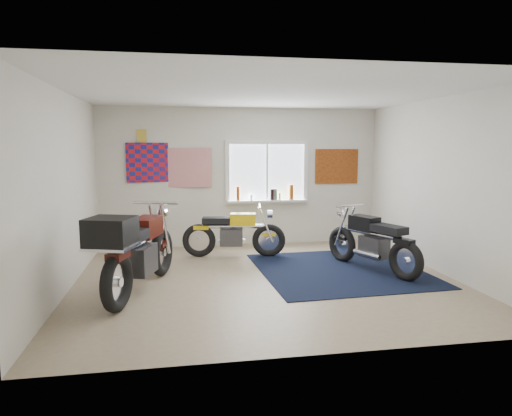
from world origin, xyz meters
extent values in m
plane|color=#9E896B|center=(0.00, 0.00, 0.00)|extent=(5.50, 5.50, 0.00)
plane|color=white|center=(0.00, 0.00, 2.70)|extent=(5.50, 5.50, 0.00)
plane|color=silver|center=(0.00, 2.50, 1.35)|extent=(5.50, 0.00, 5.50)
plane|color=silver|center=(0.00, -2.50, 1.35)|extent=(5.50, 0.00, 5.50)
plane|color=silver|center=(-2.75, 0.00, 1.35)|extent=(0.00, 5.00, 5.00)
plane|color=silver|center=(2.75, 0.00, 1.35)|extent=(0.00, 5.00, 5.00)
cube|color=black|center=(1.26, 0.30, 0.01)|extent=(2.62, 2.71, 0.01)
cube|color=white|center=(0.50, 2.48, 1.45)|extent=(1.50, 0.02, 1.10)
cube|color=white|center=(0.50, 2.47, 2.04)|extent=(1.66, 0.06, 0.08)
cube|color=white|center=(0.50, 2.47, 0.86)|extent=(1.66, 0.06, 0.08)
cube|color=white|center=(-0.29, 2.47, 1.45)|extent=(0.08, 0.06, 1.10)
cube|color=white|center=(1.29, 2.47, 1.45)|extent=(0.08, 0.06, 1.10)
cube|color=white|center=(0.50, 2.47, 1.45)|extent=(0.04, 0.06, 1.10)
cube|color=white|center=(0.50, 2.41, 0.88)|extent=(1.60, 0.16, 0.04)
cylinder|color=brown|center=(-0.09, 2.40, 1.04)|extent=(0.07, 0.07, 0.28)
cylinder|color=white|center=(0.17, 2.40, 0.96)|extent=(0.06, 0.06, 0.12)
cylinder|color=black|center=(0.59, 2.40, 1.01)|extent=(0.06, 0.06, 0.22)
cylinder|color=yellow|center=(0.75, 2.40, 0.97)|extent=(0.05, 0.05, 0.14)
cylinder|color=brown|center=(0.99, 2.40, 1.05)|extent=(0.09, 0.09, 0.30)
cylinder|color=#485552|center=(0.66, 2.40, 1.01)|extent=(0.08, 0.08, 0.22)
plane|color=red|center=(-1.70, 2.48, 1.65)|extent=(1.00, 0.07, 1.00)
plane|color=red|center=(-1.05, 2.46, 1.55)|extent=(0.90, 0.09, 0.90)
cube|color=gold|center=(-1.90, 2.48, 2.15)|extent=(0.18, 0.02, 0.24)
cube|color=#A54C14|center=(1.95, 2.48, 1.55)|extent=(0.90, 0.03, 0.70)
torus|color=black|center=(0.33, 1.40, 0.29)|extent=(0.60, 0.20, 0.59)
torus|color=black|center=(-0.90, 1.60, 0.29)|extent=(0.60, 0.20, 0.59)
cylinder|color=silver|center=(0.33, 1.40, 0.29)|extent=(0.11, 0.10, 0.10)
cylinder|color=silver|center=(-0.90, 1.60, 0.29)|extent=(0.11, 0.10, 0.10)
cylinder|color=silver|center=(-0.29, 1.50, 0.55)|extent=(1.12, 0.25, 0.08)
cube|color=#323234|center=(-0.33, 1.51, 0.35)|extent=(0.43, 0.31, 0.30)
cylinder|color=silver|center=(-0.31, 1.65, 0.27)|extent=(0.49, 0.14, 0.06)
cube|color=yellow|center=(-0.13, 1.48, 0.67)|extent=(0.47, 0.30, 0.21)
cube|color=black|center=(-0.59, 1.55, 0.66)|extent=(0.52, 0.32, 0.11)
cube|color=yellow|center=(-0.85, 1.59, 0.53)|extent=(0.28, 0.18, 0.07)
cube|color=yellow|center=(0.33, 1.40, 0.40)|extent=(0.26, 0.16, 0.04)
cylinder|color=silver|center=(0.17, 1.43, 0.90)|extent=(0.12, 0.55, 0.03)
cylinder|color=silver|center=(0.35, 1.40, 0.76)|extent=(0.11, 0.15, 0.14)
torus|color=black|center=(1.49, 0.85, 0.30)|extent=(0.35, 0.61, 0.61)
torus|color=black|center=(2.01, -0.40, 0.30)|extent=(0.35, 0.61, 0.61)
cylinder|color=silver|center=(1.49, 0.85, 0.30)|extent=(0.13, 0.13, 0.11)
cylinder|color=silver|center=(2.01, -0.40, 0.30)|extent=(0.13, 0.13, 0.11)
cylinder|color=silver|center=(1.75, 0.23, 0.60)|extent=(0.54, 1.16, 0.09)
cube|color=#323234|center=(1.77, 0.18, 0.39)|extent=(0.41, 0.50, 0.33)
cylinder|color=silver|center=(1.63, 0.12, 0.29)|extent=(0.26, 0.52, 0.07)
cube|color=black|center=(1.68, 0.39, 0.73)|extent=(0.42, 0.54, 0.23)
cube|color=black|center=(1.88, -0.08, 0.71)|extent=(0.45, 0.59, 0.12)
cube|color=black|center=(1.99, -0.35, 0.58)|extent=(0.25, 0.33, 0.08)
cube|color=black|center=(1.49, 0.85, 0.41)|extent=(0.23, 0.30, 0.05)
cylinder|color=silver|center=(1.56, 0.69, 0.98)|extent=(0.57, 0.26, 0.03)
cylinder|color=silver|center=(1.49, 0.87, 0.83)|extent=(0.18, 0.15, 0.15)
torus|color=black|center=(-1.51, 0.51, 0.36)|extent=(0.36, 0.73, 0.72)
torus|color=black|center=(-1.99, -0.98, 0.36)|extent=(0.36, 0.73, 0.72)
cylinder|color=silver|center=(-1.51, 0.51, 0.36)|extent=(0.14, 0.15, 0.12)
cylinder|color=silver|center=(-1.99, -0.98, 0.36)|extent=(0.14, 0.15, 0.12)
cylinder|color=silver|center=(-1.75, -0.23, 0.69)|extent=(0.52, 1.37, 0.10)
cube|color=#323234|center=(-1.77, -0.29, 0.45)|extent=(0.45, 0.57, 0.38)
cylinder|color=silver|center=(-1.94, -0.23, 0.33)|extent=(0.26, 0.61, 0.08)
cube|color=#3E0F0A|center=(-1.69, -0.04, 0.85)|extent=(0.44, 0.62, 0.27)
cube|color=black|center=(-1.87, -0.60, 0.83)|extent=(0.48, 0.68, 0.13)
cube|color=#3E0F0A|center=(-1.97, -0.92, 0.67)|extent=(0.27, 0.37, 0.09)
cube|color=#3E0F0A|center=(-1.51, 0.51, 0.49)|extent=(0.24, 0.34, 0.06)
cylinder|color=silver|center=(-1.58, 0.32, 1.14)|extent=(0.67, 0.25, 0.04)
cylinder|color=silver|center=(-1.51, 0.53, 0.96)|extent=(0.20, 0.16, 0.18)
cube|color=black|center=(-2.02, -1.08, 0.98)|extent=(0.62, 0.60, 0.33)
camera|label=1|loc=(-1.25, -6.41, 1.95)|focal=32.00mm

